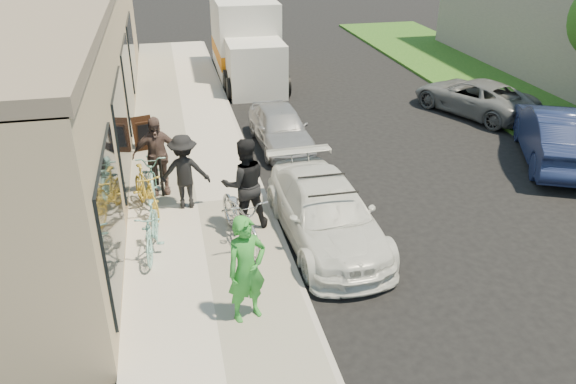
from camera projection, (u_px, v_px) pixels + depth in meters
ground at (318, 273)px, 10.43m from camera, size 120.00×120.00×0.00m
sidewalk at (197, 205)px, 12.61m from camera, size 3.00×34.00×0.15m
curb at (265, 199)px, 12.92m from camera, size 0.12×34.00×0.13m
storefront at (59, 68)px, 15.40m from camera, size 3.60×20.00×4.22m
bike_rack at (158, 168)px, 12.87m from camera, size 0.18×0.67×0.95m
sandwich_board at (145, 134)px, 15.13m from camera, size 0.65×0.65×0.87m
sedan_white at (326, 213)px, 11.20m from camera, size 1.90×4.33×1.28m
sedan_silver at (280, 127)px, 15.66m from camera, size 1.48×3.45×1.16m
moving_truck at (246, 44)px, 21.82m from camera, size 2.34×6.05×2.96m
far_car_blue at (558, 134)px, 14.68m from camera, size 3.32×4.79×1.50m
far_car_gray at (474, 96)px, 18.24m from camera, size 3.33×4.45×1.12m
tandem_bike at (241, 217)px, 10.90m from camera, size 1.11×2.16×1.08m
woman_rider at (247, 269)px, 8.69m from camera, size 0.77×0.63×1.82m
man_standing at (245, 184)px, 11.24m from camera, size 0.99×0.79×1.93m
cruiser_bike_a at (152, 230)px, 10.56m from camera, size 0.63×1.65×0.97m
cruiser_bike_b at (153, 169)px, 12.99m from camera, size 0.66×1.89×0.99m
cruiser_bike_c at (146, 191)px, 11.97m from camera, size 0.95×1.75×1.01m
bystander_a at (184, 172)px, 12.06m from camera, size 1.12×0.69×1.67m
bystander_b at (157, 156)px, 12.62m from camera, size 1.09×0.49×1.84m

